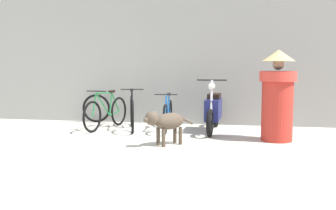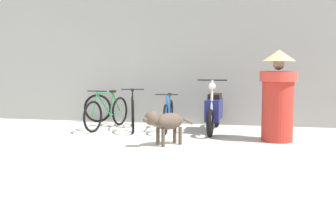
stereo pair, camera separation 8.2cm
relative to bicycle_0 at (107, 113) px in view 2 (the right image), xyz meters
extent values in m
plane|color=#B7B2A5|center=(0.61, -2.54, -0.35)|extent=(60.00, 60.00, 0.00)
cube|color=gray|center=(0.61, 1.11, 1.35)|extent=(9.61, 0.20, 3.39)
torus|color=black|center=(-0.12, -0.53, -0.02)|extent=(0.18, 0.64, 0.65)
torus|color=black|center=(0.11, 0.52, -0.02)|extent=(0.18, 0.64, 0.65)
cylinder|color=#1E7238|center=(-0.03, -0.12, 0.19)|extent=(0.14, 0.52, 0.54)
cylinder|color=#1E7238|center=(0.04, 0.18, 0.17)|extent=(0.06, 0.14, 0.49)
cylinder|color=#1E7238|center=(-0.01, -0.07, 0.43)|extent=(0.16, 0.61, 0.06)
cylinder|color=#1E7238|center=(0.07, 0.32, -0.05)|extent=(0.11, 0.40, 0.08)
cylinder|color=#1E7238|center=(0.08, 0.38, 0.19)|extent=(0.10, 0.32, 0.45)
cylinder|color=#1E7238|center=(-0.10, -0.45, 0.21)|extent=(0.07, 0.19, 0.48)
cube|color=black|center=(0.05, 0.23, 0.44)|extent=(0.11, 0.19, 0.05)
cylinder|color=black|center=(-0.08, -0.37, 0.49)|extent=(0.45, 0.12, 0.02)
torus|color=black|center=(0.72, -0.48, -0.01)|extent=(0.24, 0.67, 0.68)
torus|color=black|center=(0.43, 0.47, -0.01)|extent=(0.24, 0.67, 0.68)
cylinder|color=black|center=(0.60, -0.11, 0.22)|extent=(0.17, 0.48, 0.57)
cylinder|color=black|center=(0.52, 0.16, 0.20)|extent=(0.06, 0.13, 0.52)
cylinder|color=black|center=(0.59, -0.07, 0.47)|extent=(0.19, 0.56, 0.06)
cylinder|color=black|center=(0.48, 0.29, -0.03)|extent=(0.14, 0.37, 0.08)
cylinder|color=black|center=(0.47, 0.34, 0.22)|extent=(0.11, 0.29, 0.48)
cylinder|color=black|center=(0.70, -0.41, 0.24)|extent=(0.08, 0.18, 0.50)
cube|color=black|center=(0.51, 0.21, 0.49)|extent=(0.12, 0.19, 0.05)
cylinder|color=black|center=(0.67, -0.34, 0.53)|extent=(0.45, 0.16, 0.02)
torus|color=black|center=(1.38, -0.48, -0.05)|extent=(0.10, 0.61, 0.60)
torus|color=black|center=(1.29, 0.58, -0.05)|extent=(0.10, 0.61, 0.60)
cylinder|color=#1959A5|center=(1.35, -0.07, 0.15)|extent=(0.07, 0.52, 0.50)
cylinder|color=#1959A5|center=(1.32, 0.24, 0.14)|extent=(0.04, 0.14, 0.46)
cylinder|color=#1959A5|center=(1.34, -0.01, 0.38)|extent=(0.08, 0.61, 0.06)
cylinder|color=#1959A5|center=(1.31, 0.38, -0.07)|extent=(0.06, 0.40, 0.07)
cylinder|color=#1959A5|center=(1.30, 0.44, 0.16)|extent=(0.06, 0.32, 0.42)
cylinder|color=#1959A5|center=(1.37, -0.40, 0.17)|extent=(0.04, 0.19, 0.45)
cube|color=black|center=(1.31, 0.29, 0.39)|extent=(0.09, 0.19, 0.05)
cylinder|color=black|center=(1.37, -0.32, 0.43)|extent=(0.46, 0.06, 0.02)
torus|color=black|center=(2.27, -0.59, -0.08)|extent=(0.11, 0.54, 0.54)
torus|color=black|center=(2.31, 0.69, -0.08)|extent=(0.11, 0.54, 0.54)
cube|color=navy|center=(2.29, 0.05, 0.11)|extent=(0.31, 0.89, 0.43)
cube|color=black|center=(2.30, 0.21, 0.38)|extent=(0.26, 0.57, 0.10)
cylinder|color=silver|center=(2.28, -0.35, 0.42)|extent=(0.05, 0.15, 0.62)
cylinder|color=silver|center=(2.27, -0.49, 0.02)|extent=(0.05, 0.22, 0.22)
cylinder|color=black|center=(2.28, -0.30, 0.73)|extent=(0.58, 0.05, 0.03)
sphere|color=silver|center=(2.28, -0.33, 0.61)|extent=(0.14, 0.14, 0.14)
ellipsoid|color=#4C3F33|center=(1.65, -1.48, 0.06)|extent=(0.60, 0.62, 0.29)
cylinder|color=#4C3F33|center=(1.59, -1.67, -0.20)|extent=(0.09, 0.09, 0.30)
cylinder|color=#4C3F33|center=(1.47, -1.56, -0.20)|extent=(0.09, 0.09, 0.30)
cylinder|color=#4C3F33|center=(1.83, -1.40, -0.20)|extent=(0.09, 0.09, 0.30)
cylinder|color=#4C3F33|center=(1.71, -1.30, -0.20)|extent=(0.09, 0.09, 0.30)
sphere|color=#4C3F33|center=(1.41, -1.75, 0.14)|extent=(0.34, 0.34, 0.24)
ellipsoid|color=#4C3F33|center=(1.34, -1.82, 0.12)|extent=(0.16, 0.16, 0.09)
cylinder|color=#4C3F33|center=(1.92, -1.19, 0.04)|extent=(0.20, 0.22, 0.15)
cylinder|color=#B72D23|center=(3.49, -0.75, 0.28)|extent=(0.66, 0.66, 1.26)
cylinder|color=#D63C32|center=(3.49, -0.75, 0.82)|extent=(0.78, 0.78, 0.18)
sphere|color=tan|center=(3.49, -0.75, 1.03)|extent=(0.24, 0.24, 0.20)
cone|color=tan|center=(3.49, -0.75, 1.19)|extent=(0.70, 0.70, 0.20)
torus|color=black|center=(-0.55, 0.86, -0.01)|extent=(0.68, 0.12, 0.68)
camera|label=1|loc=(2.83, -8.01, 1.00)|focal=42.00mm
camera|label=2|loc=(2.91, -7.99, 1.00)|focal=42.00mm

